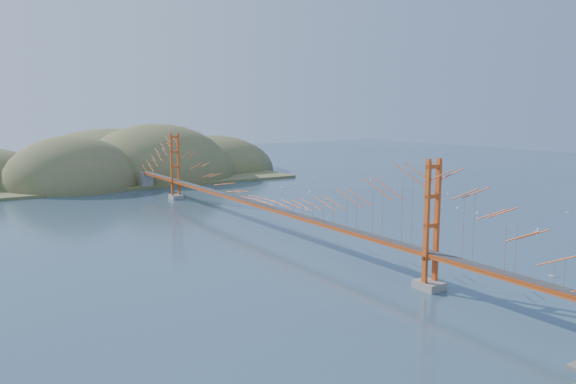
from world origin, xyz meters
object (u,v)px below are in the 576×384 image
sailboat_1 (344,198)px  sailboat_2 (477,214)px  sailboat_0 (436,231)px  bridge (260,177)px

sailboat_1 → sailboat_2: (7.79, -22.54, 0.02)m
sailboat_1 → sailboat_0: (-6.91, -27.85, 0.00)m
sailboat_2 → sailboat_0: size_ratio=1.18×
bridge → sailboat_2: bearing=-15.7°
sailboat_1 → sailboat_0: size_ratio=0.97×
bridge → sailboat_0: bearing=-38.8°
sailboat_0 → sailboat_1: bearing=76.1°
sailboat_2 → sailboat_0: 15.63m
sailboat_2 → sailboat_1: bearing=109.1°
sailboat_2 → sailboat_0: sailboat_2 is taller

